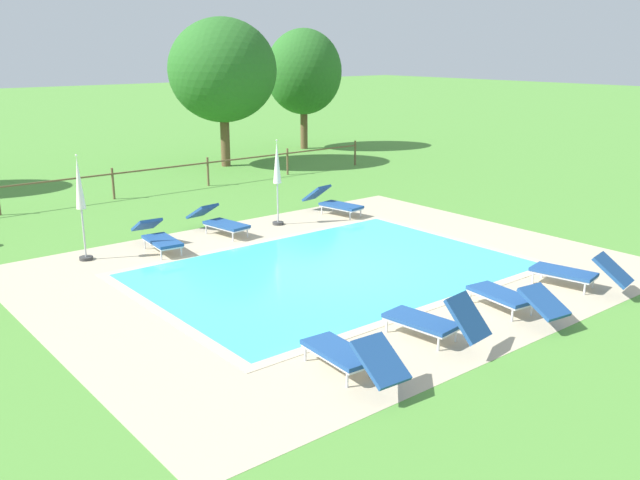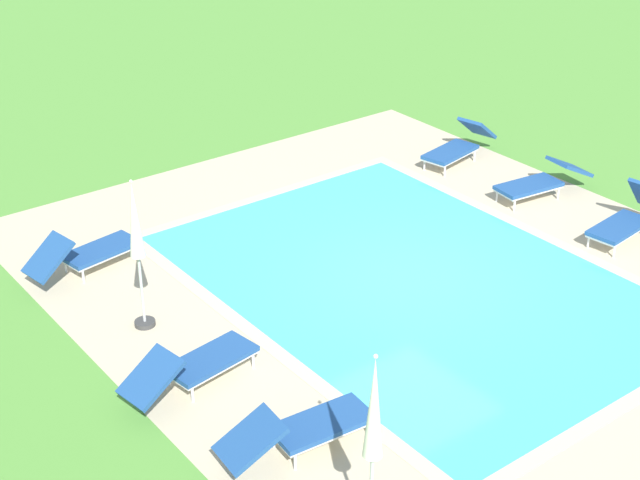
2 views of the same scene
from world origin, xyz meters
TOP-DOWN VIEW (x-y plane):
  - ground_plane at (0.00, 0.00)m, footprint 160.00×160.00m
  - pool_deck_paving at (0.00, 0.00)m, footprint 12.94×10.43m
  - swimming_pool_water at (0.00, 0.00)m, footprint 8.23×5.72m
  - pool_coping_rim at (0.00, 0.00)m, footprint 8.71×6.20m
  - sun_lounger_north_near_steps at (-0.35, 4.36)m, footprint 0.89×2.11m
  - sun_lounger_north_mid at (0.92, -4.20)m, footprint 0.86×2.13m
  - sun_lounger_north_far at (-3.15, -4.16)m, footprint 0.72×2.05m
  - sun_lounger_north_end at (3.18, -4.19)m, footprint 0.98×2.08m
  - sun_lounger_south_near_corner at (3.53, 4.13)m, footprint 0.92×2.07m
  - sun_lounger_south_mid at (-1.18, -4.10)m, footprint 0.82×1.94m
  - sun_lounger_south_far at (-2.35, 3.99)m, footprint 0.78×2.11m
  - patio_umbrella_closed_row_west at (1.47, 4.17)m, footprint 0.32×0.32m
  - patio_umbrella_closed_row_centre at (-4.07, 4.33)m, footprint 0.32×0.32m
  - perimeter_fence at (-0.79, 10.41)m, footprint 21.74×0.08m
  - tree_far_west at (5.61, 13.73)m, footprint 4.48×4.48m
  - tree_west_mid at (11.41, 15.75)m, footprint 3.71×3.71m

SIDE VIEW (x-z plane):
  - ground_plane at x=0.00m, z-range 0.00..0.00m
  - pool_deck_paving at x=0.00m, z-range 0.00..0.01m
  - swimming_pool_water at x=0.00m, z-range 0.00..0.01m
  - pool_coping_rim at x=0.00m, z-range 0.01..0.01m
  - sun_lounger_north_mid at x=0.92m, z-range 0.00..0.70m
  - sun_lounger_south_far at x=-2.35m, z-range -0.01..0.72m
  - sun_lounger_north_near_steps at x=-0.35m, z-range -0.02..0.74m
  - sun_lounger_north_far at x=-3.15m, z-range -0.04..0.77m
  - sun_lounger_south_near_corner at x=3.53m, z-range -0.05..0.79m
  - sun_lounger_north_end at x=3.18m, z-range -0.05..0.79m
  - sun_lounger_south_mid at x=-1.18m, z-range -0.09..0.88m
  - perimeter_fence at x=-0.79m, z-range 0.17..1.22m
  - patio_umbrella_closed_row_west at x=1.47m, z-range 0.35..2.79m
  - patio_umbrella_closed_row_centre at x=-4.07m, z-range 0.35..2.89m
  - tree_west_mid at x=11.41m, z-range 0.83..6.63m
  - tree_far_west at x=5.61m, z-range 0.92..7.02m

